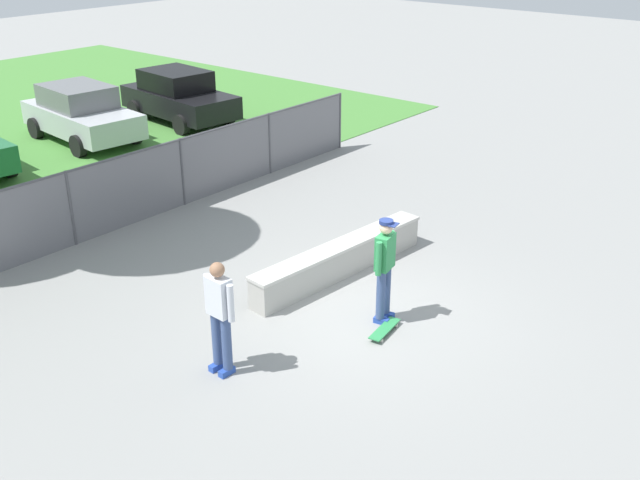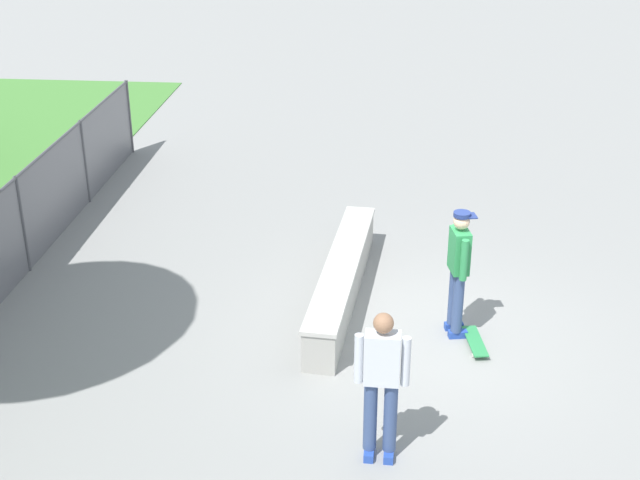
{
  "view_description": "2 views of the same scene",
  "coord_description": "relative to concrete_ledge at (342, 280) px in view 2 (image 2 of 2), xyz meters",
  "views": [
    {
      "loc": [
        -8.94,
        -6.47,
        6.39
      ],
      "look_at": [
        0.54,
        1.41,
        0.82
      ],
      "focal_mm": 41.37,
      "sensor_mm": 36.0,
      "label": 1
    },
    {
      "loc": [
        -10.64,
        0.59,
        6.29
      ],
      "look_at": [
        0.41,
        1.56,
        1.21
      ],
      "focal_mm": 49.12,
      "sensor_mm": 36.0,
      "label": 2
    }
  ],
  "objects": [
    {
      "name": "ground_plane",
      "position": [
        -0.97,
        -1.27,
        -0.32
      ],
      "size": [
        80.0,
        80.0,
        0.0
      ],
      "primitive_type": "plane",
      "color": "gray"
    },
    {
      "name": "concrete_ledge",
      "position": [
        0.0,
        0.0,
        0.0
      ],
      "size": [
        4.27,
        0.83,
        0.63
      ],
      "color": "#A8A59E",
      "rests_on": "ground"
    },
    {
      "name": "skateboarder",
      "position": [
        -0.89,
        -1.62,
        0.72
      ],
      "size": [
        0.59,
        0.35,
        1.84
      ],
      "color": "#2647A5",
      "rests_on": "ground"
    },
    {
      "name": "skateboard",
      "position": [
        -1.21,
        -1.89,
        -0.24
      ],
      "size": [
        0.82,
        0.32,
        0.09
      ],
      "color": "#2D8C4C",
      "rests_on": "ground"
    },
    {
      "name": "bystander",
      "position": [
        -3.66,
        -0.65,
        0.69
      ],
      "size": [
        0.28,
        0.6,
        1.82
      ],
      "color": "#2647A5",
      "rests_on": "ground"
    }
  ]
}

